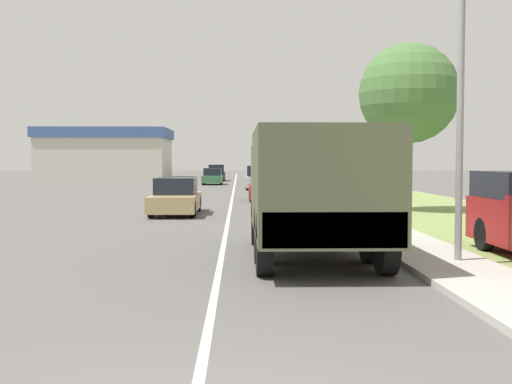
% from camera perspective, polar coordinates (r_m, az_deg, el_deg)
% --- Properties ---
extents(ground_plane, '(180.00, 180.00, 0.00)m').
position_cam_1_polar(ground_plane, '(44.63, -2.01, 0.11)').
color(ground_plane, '#565451').
extents(lane_centre_stripe, '(0.12, 120.00, 0.00)m').
position_cam_1_polar(lane_centre_stripe, '(44.63, -2.01, 0.12)').
color(lane_centre_stripe, silver).
rests_on(lane_centre_stripe, ground).
extents(sidewalk_right, '(1.80, 120.00, 0.12)m').
position_cam_1_polar(sidewalk_right, '(44.81, 3.75, 0.20)').
color(sidewalk_right, '#ADAAA3').
rests_on(sidewalk_right, ground).
extents(grass_strip_right, '(7.00, 120.00, 0.02)m').
position_cam_1_polar(grass_strip_right, '(45.43, 9.28, 0.14)').
color(grass_strip_right, olive).
rests_on(grass_strip_right, ground).
extents(military_truck, '(2.53, 6.58, 2.72)m').
position_cam_1_polar(military_truck, '(13.70, 5.09, 0.54)').
color(military_truck, '#545B3D').
rests_on(military_truck, ground).
extents(car_nearest_ahead, '(1.74, 4.78, 1.43)m').
position_cam_1_polar(car_nearest_ahead, '(25.30, -7.13, -0.49)').
color(car_nearest_ahead, tan).
rests_on(car_nearest_ahead, ground).
extents(car_second_ahead, '(1.80, 4.29, 1.48)m').
position_cam_1_polar(car_second_ahead, '(33.56, 0.92, 0.37)').
color(car_second_ahead, maroon).
rests_on(car_second_ahead, ground).
extents(car_third_ahead, '(1.71, 4.54, 1.72)m').
position_cam_1_polar(car_third_ahead, '(46.82, 0.13, 1.18)').
color(car_third_ahead, '#B7BABF').
rests_on(car_third_ahead, ground).
extents(car_fourth_ahead, '(1.73, 3.96, 1.44)m').
position_cam_1_polar(car_fourth_ahead, '(56.25, -3.89, 1.33)').
color(car_fourth_ahead, '#336B3D').
rests_on(car_fourth_ahead, ground).
extents(car_farthest_ahead, '(1.77, 4.11, 1.68)m').
position_cam_1_polar(car_farthest_ahead, '(66.35, -3.54, 1.64)').
color(car_farthest_ahead, black).
rests_on(car_farthest_ahead, ground).
extents(lamp_post, '(1.69, 0.24, 8.28)m').
position_cam_1_polar(lamp_post, '(13.56, 17.06, 14.86)').
color(lamp_post, gray).
rests_on(lamp_post, sidewalk_right).
extents(tree_mid_right, '(4.08, 4.08, 6.87)m').
position_cam_1_polar(tree_mid_right, '(27.23, 13.43, 8.50)').
color(tree_mid_right, '#4C3D2D').
rests_on(tree_mid_right, grass_strip_right).
extents(building_distant, '(15.64, 11.23, 6.02)m').
position_cam_1_polar(building_distant, '(81.62, -13.16, 3.41)').
color(building_distant, beige).
rests_on(building_distant, ground).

